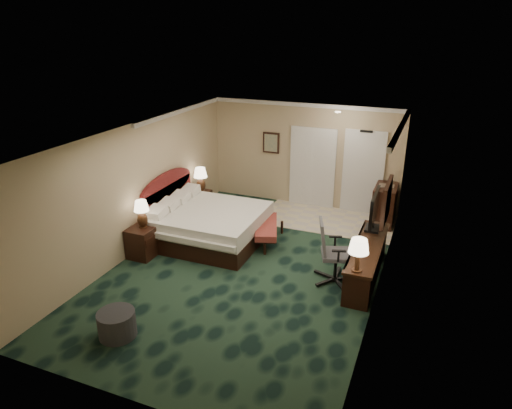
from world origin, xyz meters
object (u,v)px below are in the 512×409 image
at_px(bed, 210,225).
at_px(desk_chair, 337,252).
at_px(lamp_far, 201,180).
at_px(desk, 366,261).
at_px(ottoman, 117,324).
at_px(bed_bench, 266,233).
at_px(tv, 374,211).
at_px(nightstand_far, 201,202).
at_px(minibar, 384,205).
at_px(lamp_near, 142,214).
at_px(nightstand_near, 143,242).

relative_size(bed, desk_chair, 1.84).
height_order(lamp_far, desk_chair, desk_chair).
bearing_deg(lamp_far, desk, -20.99).
bearing_deg(ottoman, lamp_far, 103.28).
height_order(bed_bench, tv, tv).
bearing_deg(nightstand_far, bed_bench, -25.09).
bearing_deg(minibar, nightstand_far, -167.61).
bearing_deg(ottoman, bed_bench, 75.79).
distance_m(nightstand_far, ottoman, 5.09).
distance_m(bed, nightstand_far, 1.72).
bearing_deg(bed_bench, minibar, 22.00).
xyz_separation_m(lamp_near, lamp_far, (-0.01, 2.51, -0.06)).
relative_size(lamp_near, tv, 0.58).
distance_m(nightstand_far, desk_chair, 4.49).
relative_size(lamp_near, ottoman, 0.99).
distance_m(nightstand_near, lamp_near, 0.61).
distance_m(desk_chair, minibar, 3.10).
distance_m(nightstand_near, ottoman, 2.63).
distance_m(desk, tv, 1.05).
height_order(bed, lamp_far, lamp_far).
bearing_deg(ottoman, nightstand_far, 103.60).
xyz_separation_m(bed_bench, desk_chair, (1.78, -1.05, 0.39)).
bearing_deg(lamp_near, lamp_far, 90.22).
relative_size(lamp_far, minibar, 0.67).
relative_size(bed, minibar, 2.37).
bearing_deg(tv, lamp_far, 167.29).
distance_m(desk, desk_chair, 0.68).
bearing_deg(nightstand_near, nightstand_far, 90.82).
height_order(lamp_near, bed_bench, lamp_near).
relative_size(nightstand_far, bed_bench, 0.42).
distance_m(bed_bench, desk_chair, 2.11).
xyz_separation_m(lamp_far, desk_chair, (3.94, -2.06, -0.25)).
xyz_separation_m(lamp_far, tv, (4.42, -0.96, 0.20)).
bearing_deg(nightstand_near, ottoman, -63.88).
distance_m(lamp_far, desk_chair, 4.45).
height_order(nightstand_near, tv, tv).
xyz_separation_m(nightstand_near, minibar, (4.42, 3.56, 0.16)).
height_order(nightstand_far, lamp_near, lamp_near).
relative_size(lamp_far, ottoman, 1.09).
bearing_deg(tv, lamp_near, -161.05).
bearing_deg(bed_bench, ottoman, -123.64).
bearing_deg(nightstand_near, tv, 19.97).
bearing_deg(lamp_far, nightstand_far, 155.28).
relative_size(lamp_far, bed_bench, 0.49).
bearing_deg(nightstand_near, lamp_far, 90.09).
bearing_deg(nightstand_near, desk_chair, 7.34).
bearing_deg(desk, desk_chair, -145.82).
distance_m(desk, minibar, 2.71).
bearing_deg(ottoman, bed, 93.27).
bearing_deg(bed_bench, lamp_near, -164.44).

